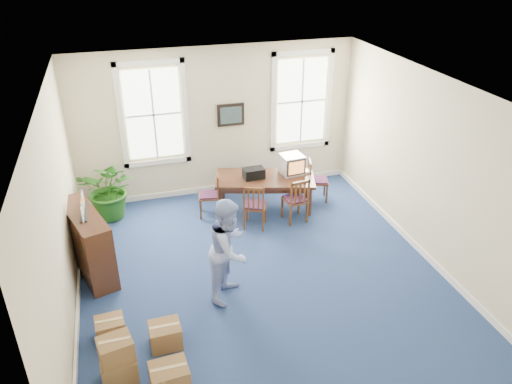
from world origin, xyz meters
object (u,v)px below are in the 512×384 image
object	(u,v)px
chair_near_left	(255,205)
potted_plant	(110,189)
conference_table	(265,192)
cardboard_boxes	(131,351)
crt_tv	(292,164)
man	(230,249)
credenza	(88,241)

from	to	relation	value
chair_near_left	potted_plant	world-z (taller)	potted_plant
conference_table	cardboard_boxes	bearing A→B (deg)	-112.18
conference_table	crt_tv	world-z (taller)	crt_tv
conference_table	man	distance (m)	2.96
chair_near_left	cardboard_boxes	distance (m)	4.02
credenza	potted_plant	distance (m)	1.84
chair_near_left	credenza	bearing A→B (deg)	35.94
conference_table	crt_tv	bearing A→B (deg)	20.64
man	cardboard_boxes	distance (m)	2.08
crt_tv	chair_near_left	size ratio (longest dim) A/B	0.51
conference_table	potted_plant	xyz separation A→B (m)	(-3.09, 0.46, 0.29)
man	potted_plant	world-z (taller)	man
man	potted_plant	distance (m)	3.50
man	cardboard_boxes	bearing A→B (deg)	161.98
potted_plant	cardboard_boxes	size ratio (longest dim) A/B	1.04
man	conference_table	bearing A→B (deg)	7.75
credenza	conference_table	bearing A→B (deg)	3.05
conference_table	cardboard_boxes	size ratio (longest dim) A/B	1.66
chair_near_left	potted_plant	bearing A→B (deg)	0.93
potted_plant	conference_table	bearing A→B (deg)	-8.47
potted_plant	chair_near_left	bearing A→B (deg)	-23.22
conference_table	man	size ratio (longest dim) A/B	1.18
chair_near_left	potted_plant	size ratio (longest dim) A/B	0.75
chair_near_left	man	bearing A→B (deg)	87.35
credenza	potted_plant	xyz separation A→B (m)	(0.42, 1.79, 0.03)
conference_table	credenza	world-z (taller)	credenza
chair_near_left	cardboard_boxes	world-z (taller)	chair_near_left
potted_plant	cardboard_boxes	xyz separation A→B (m)	(0.10, -4.23, -0.28)
crt_tv	cardboard_boxes	world-z (taller)	crt_tv
chair_near_left	cardboard_boxes	bearing A→B (deg)	74.25
crt_tv	conference_table	bearing A→B (deg)	178.83
crt_tv	chair_near_left	distance (m)	1.32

